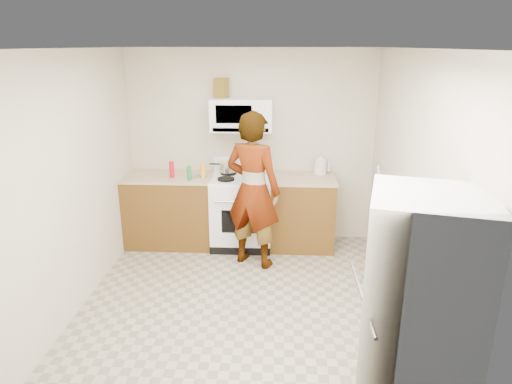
# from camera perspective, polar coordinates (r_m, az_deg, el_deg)

# --- Properties ---
(floor) EXTENTS (3.60, 3.60, 0.00)m
(floor) POSITION_cam_1_polar(r_m,az_deg,el_deg) (4.80, -2.00, -13.89)
(floor) COLOR gray
(floor) RESTS_ON ground
(back_wall) EXTENTS (3.20, 0.02, 2.50)m
(back_wall) POSITION_cam_1_polar(r_m,az_deg,el_deg) (6.00, -0.67, 5.63)
(back_wall) COLOR beige
(back_wall) RESTS_ON floor
(right_wall) EXTENTS (0.02, 3.60, 2.50)m
(right_wall) POSITION_cam_1_polar(r_m,az_deg,el_deg) (4.43, 18.78, 0.15)
(right_wall) COLOR beige
(right_wall) RESTS_ON floor
(cabinet_left) EXTENTS (1.12, 0.62, 0.90)m
(cabinet_left) POSITION_cam_1_polar(r_m,az_deg,el_deg) (6.09, -10.64, -2.33)
(cabinet_left) COLOR #583514
(cabinet_left) RESTS_ON floor
(counter_left) EXTENTS (1.14, 0.64, 0.03)m
(counter_left) POSITION_cam_1_polar(r_m,az_deg,el_deg) (5.95, -10.90, 1.90)
(counter_left) COLOR tan
(counter_left) RESTS_ON cabinet_left
(cabinet_right) EXTENTS (0.80, 0.62, 0.90)m
(cabinet_right) POSITION_cam_1_polar(r_m,az_deg,el_deg) (5.93, 5.75, -2.66)
(cabinet_right) COLOR #583514
(cabinet_right) RESTS_ON floor
(counter_right) EXTENTS (0.82, 0.64, 0.03)m
(counter_right) POSITION_cam_1_polar(r_m,az_deg,el_deg) (5.79, 5.89, 1.68)
(counter_right) COLOR tan
(counter_right) RESTS_ON cabinet_right
(gas_range) EXTENTS (0.76, 0.65, 1.13)m
(gas_range) POSITION_cam_1_polar(r_m,az_deg,el_deg) (5.93, -1.80, -2.24)
(gas_range) COLOR white
(gas_range) RESTS_ON floor
(microwave) EXTENTS (0.76, 0.38, 0.40)m
(microwave) POSITION_cam_1_polar(r_m,az_deg,el_deg) (5.75, -1.81, 9.64)
(microwave) COLOR white
(microwave) RESTS_ON back_wall
(person) EXTENTS (0.79, 0.68, 1.84)m
(person) POSITION_cam_1_polar(r_m,az_deg,el_deg) (5.27, -0.37, 0.19)
(person) COLOR tan
(person) RESTS_ON floor
(fridge) EXTENTS (0.84, 0.84, 1.70)m
(fridge) POSITION_cam_1_polar(r_m,az_deg,el_deg) (3.20, 19.63, -14.88)
(fridge) COLOR beige
(fridge) RESTS_ON floor
(kettle) EXTENTS (0.20, 0.20, 0.20)m
(kettle) POSITION_cam_1_polar(r_m,az_deg,el_deg) (5.95, 8.05, 3.20)
(kettle) COLOR silver
(kettle) RESTS_ON counter_right
(jug) EXTENTS (0.19, 0.19, 0.24)m
(jug) POSITION_cam_1_polar(r_m,az_deg,el_deg) (5.79, -4.34, 12.85)
(jug) COLOR brown
(jug) RESTS_ON microwave
(saucepan) EXTENTS (0.26, 0.26, 0.12)m
(saucepan) POSITION_cam_1_polar(r_m,az_deg,el_deg) (5.94, -3.56, 3.13)
(saucepan) COLOR #BBBCC0
(saucepan) RESTS_ON gas_range
(tray) EXTENTS (0.26, 0.17, 0.05)m
(tray) POSITION_cam_1_polar(r_m,az_deg,el_deg) (5.70, -0.32, 1.90)
(tray) COLOR white
(tray) RESTS_ON gas_range
(bottle_spray) EXTENTS (0.07, 0.07, 0.20)m
(bottle_spray) POSITION_cam_1_polar(r_m,az_deg,el_deg) (5.81, -10.49, 2.76)
(bottle_spray) COLOR red
(bottle_spray) RESTS_ON counter_left
(bottle_hot_sauce) EXTENTS (0.06, 0.06, 0.18)m
(bottle_hot_sauce) POSITION_cam_1_polar(r_m,az_deg,el_deg) (5.74, -6.63, 2.64)
(bottle_hot_sauce) COLOR #F6A71B
(bottle_hot_sauce) RESTS_ON counter_left
(bottle_green_cap) EXTENTS (0.07, 0.07, 0.18)m
(bottle_green_cap) POSITION_cam_1_polar(r_m,az_deg,el_deg) (5.66, -8.35, 2.33)
(bottle_green_cap) COLOR #167E33
(bottle_green_cap) RESTS_ON counter_left
(pot_lid) EXTENTS (0.26, 0.26, 0.01)m
(pot_lid) POSITION_cam_1_polar(r_m,az_deg,el_deg) (5.84, -7.23, 2.02)
(pot_lid) COLOR silver
(pot_lid) RESTS_ON counter_left
(broom) EXTENTS (0.24, 0.18, 1.29)m
(broom) POSITION_cam_1_polar(r_m,az_deg,el_deg) (5.31, 15.43, -3.38)
(broom) COLOR silver
(broom) RESTS_ON floor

